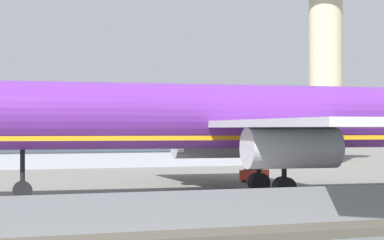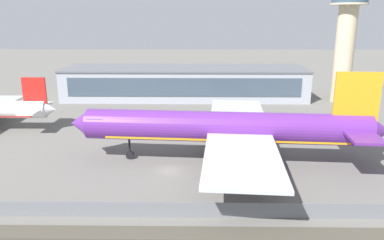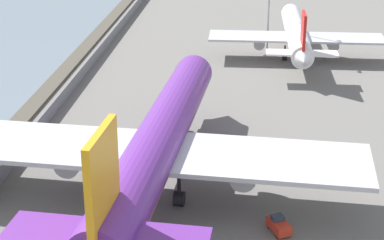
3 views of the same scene
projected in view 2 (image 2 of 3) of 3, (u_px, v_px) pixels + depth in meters
ground_plane at (169, 171)px, 66.32m from camera, size 500.00×500.00×0.00m
shoreline_seawall at (158, 234)px, 46.51m from camera, size 320.00×3.00×0.50m
perimeter_fence at (161, 210)px, 50.61m from camera, size 280.00×0.10×2.27m
cargo_jet_purple at (230, 128)px, 68.38m from camera, size 58.48×50.16×17.38m
baggage_tug at (259, 135)px, 83.51m from camera, size 3.58×2.81×1.80m
control_tower at (346, 32)px, 114.32m from camera, size 11.61×11.61×37.67m
terminal_building at (185, 83)px, 124.60m from camera, size 78.95×20.48×10.11m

